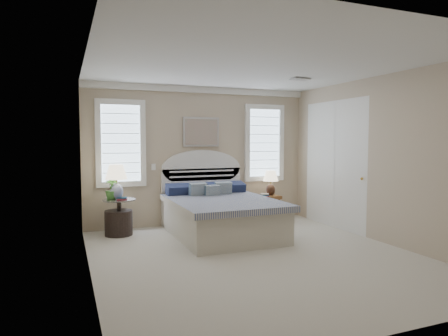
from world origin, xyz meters
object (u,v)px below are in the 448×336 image
Objects in this scene: bed at (220,212)px; nightstand_right at (267,202)px; lamp_left at (116,178)px; side_table_left at (119,213)px; lamp_right at (271,180)px; floor_pot at (119,223)px.

bed is 4.29× the size of nightstand_right.
bed is 1.89m from lamp_left.
bed is 1.75m from side_table_left.
nightstand_right is (1.30, 0.69, 0.00)m from bed.
lamp_right is (3.08, 0.11, -0.16)m from lamp_left.
lamp_left is at bearing 166.76° from floor_pot.
floor_pot is (-2.97, -0.11, -0.17)m from nightstand_right.
lamp_left reaches higher than nightstand_right.
side_table_left is 1.23× the size of lamp_right.
nightstand_right is (2.95, 0.10, -0.00)m from side_table_left.
floor_pot is 3.12m from lamp_right.
lamp_left reaches higher than floor_pot.
bed is 1.77m from floor_pot.
lamp_right reaches higher than side_table_left.
bed is 1.47m from nightstand_right.
side_table_left is at bearing 5.21° from lamp_left.
side_table_left is at bearing 31.22° from floor_pot.
bed is at bearing -151.97° from nightstand_right.
side_table_left is 0.17m from floor_pot.
lamp_left is at bearing -178.01° from nightstand_right.
bed reaches higher than floor_pot.
bed is at bearing -153.42° from lamp_right.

